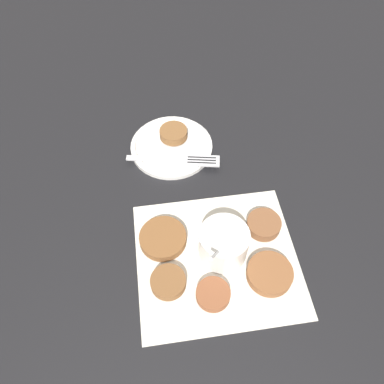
% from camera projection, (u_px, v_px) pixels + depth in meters
% --- Properties ---
extents(ground_plane, '(4.00, 4.00, 0.00)m').
position_uv_depth(ground_plane, '(233.00, 265.00, 0.66)').
color(ground_plane, black).
extents(napkin, '(0.29, 0.26, 0.00)m').
position_uv_depth(napkin, '(217.00, 259.00, 0.66)').
color(napkin, silver).
rests_on(napkin, ground_plane).
extents(sauce_bowl, '(0.09, 0.11, 0.11)m').
position_uv_depth(sauce_bowl, '(223.00, 244.00, 0.65)').
color(sauce_bowl, white).
rests_on(sauce_bowl, napkin).
extents(fritter_0, '(0.08, 0.08, 0.02)m').
position_uv_depth(fritter_0, '(270.00, 274.00, 0.64)').
color(fritter_0, brown).
rests_on(fritter_0, napkin).
extents(fritter_1, '(0.06, 0.06, 0.02)m').
position_uv_depth(fritter_1, '(168.00, 282.00, 0.63)').
color(fritter_1, brown).
rests_on(fritter_1, napkin).
extents(fritter_2, '(0.09, 0.09, 0.02)m').
position_uv_depth(fritter_2, '(163.00, 238.00, 0.68)').
color(fritter_2, brown).
rests_on(fritter_2, napkin).
extents(fritter_3, '(0.06, 0.06, 0.02)m').
position_uv_depth(fritter_3, '(264.00, 225.00, 0.69)').
color(fritter_3, brown).
rests_on(fritter_3, napkin).
extents(fritter_4, '(0.06, 0.06, 0.02)m').
position_uv_depth(fritter_4, '(213.00, 294.00, 0.62)').
color(fritter_4, brown).
rests_on(fritter_4, napkin).
extents(serving_plate, '(0.18, 0.18, 0.02)m').
position_uv_depth(serving_plate, '(172.00, 146.00, 0.81)').
color(serving_plate, white).
rests_on(serving_plate, ground_plane).
extents(fritter_on_plate, '(0.06, 0.06, 0.02)m').
position_uv_depth(fritter_on_plate, '(173.00, 133.00, 0.81)').
color(fritter_on_plate, brown).
rests_on(fritter_on_plate, serving_plate).
extents(fork, '(0.19, 0.06, 0.00)m').
position_uv_depth(fork, '(183.00, 160.00, 0.78)').
color(fork, silver).
rests_on(fork, serving_plate).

